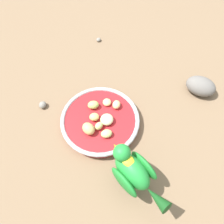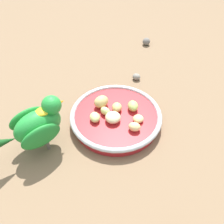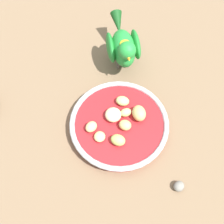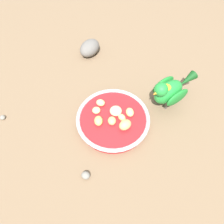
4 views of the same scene
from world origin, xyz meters
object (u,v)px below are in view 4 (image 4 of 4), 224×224
(apple_piece_1, at_px, (123,116))
(rock_large, at_px, (90,48))
(feeding_bowl, at_px, (113,119))
(apple_piece_6, at_px, (125,125))
(apple_piece_7, at_px, (115,111))
(parrot, at_px, (169,90))
(apple_piece_3, at_px, (96,110))
(apple_piece_5, at_px, (101,103))
(pebble_2, at_px, (86,175))
(apple_piece_4, at_px, (99,121))
(apple_piece_2, at_px, (130,112))
(apple_piece_0, at_px, (112,121))
(pebble_0, at_px, (3,117))

(apple_piece_1, distance_m, rock_large, 0.34)
(feeding_bowl, bearing_deg, apple_piece_6, -80.62)
(apple_piece_7, xyz_separation_m, parrot, (0.16, -0.06, 0.04))
(apple_piece_3, distance_m, apple_piece_5, 0.03)
(apple_piece_3, height_order, pebble_2, apple_piece_3)
(apple_piece_1, bearing_deg, apple_piece_7, 101.35)
(apple_piece_1, height_order, apple_piece_7, apple_piece_7)
(apple_piece_5, xyz_separation_m, apple_piece_6, (0.01, -0.11, 0.00))
(apple_piece_4, bearing_deg, apple_piece_2, -18.65)
(apple_piece_7, distance_m, pebble_2, 0.21)
(apple_piece_0, relative_size, parrot, 0.16)
(apple_piece_7, xyz_separation_m, pebble_0, (-0.29, 0.22, -0.03))
(apple_piece_3, relative_size, pebble_2, 1.07)
(feeding_bowl, distance_m, pebble_0, 0.35)
(apple_piece_4, height_order, rock_large, rock_large)
(apple_piece_3, bearing_deg, apple_piece_6, -70.50)
(apple_piece_2, height_order, apple_piece_6, apple_piece_6)
(apple_piece_3, xyz_separation_m, apple_piece_7, (0.04, -0.04, 0.00))
(apple_piece_5, bearing_deg, apple_piece_2, -58.74)
(apple_piece_1, height_order, apple_piece_3, apple_piece_1)
(apple_piece_1, distance_m, apple_piece_7, 0.03)
(apple_piece_6, bearing_deg, rock_large, 72.13)
(apple_piece_7, relative_size, pebble_2, 1.55)
(apple_piece_1, relative_size, apple_piece_5, 0.94)
(apple_piece_0, relative_size, apple_piece_1, 1.07)
(apple_piece_5, bearing_deg, pebble_2, -136.20)
(apple_piece_0, bearing_deg, feeding_bowl, 40.73)
(apple_piece_2, xyz_separation_m, apple_piece_4, (-0.10, 0.03, 0.00))
(parrot, relative_size, pebble_2, 7.61)
(feeding_bowl, distance_m, apple_piece_1, 0.03)
(apple_piece_1, height_order, apple_piece_4, apple_piece_4)
(apple_piece_3, bearing_deg, apple_piece_4, -115.84)
(feeding_bowl, height_order, apple_piece_0, apple_piece_0)
(apple_piece_6, bearing_deg, apple_piece_4, 131.03)
(feeding_bowl, bearing_deg, rock_large, 68.33)
(parrot, relative_size, pebble_0, 10.49)
(apple_piece_2, relative_size, apple_piece_3, 1.22)
(parrot, bearing_deg, apple_piece_1, -8.64)
(rock_large, bearing_deg, apple_piece_2, -102.50)
(apple_piece_1, xyz_separation_m, apple_piece_6, (-0.01, -0.03, 0.00))
(feeding_bowl, height_order, pebble_0, feeding_bowl)
(apple_piece_0, height_order, pebble_2, apple_piece_0)
(apple_piece_4, xyz_separation_m, parrot, (0.23, -0.06, 0.04))
(apple_piece_4, xyz_separation_m, pebble_0, (-0.23, 0.21, -0.03))
(apple_piece_2, xyz_separation_m, apple_piece_7, (-0.03, 0.03, 0.00))
(apple_piece_6, height_order, rock_large, rock_large)
(apple_piece_5, height_order, parrot, parrot)
(apple_piece_0, distance_m, apple_piece_4, 0.04)
(apple_piece_1, relative_size, rock_large, 0.29)
(apple_piece_2, bearing_deg, parrot, -13.41)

